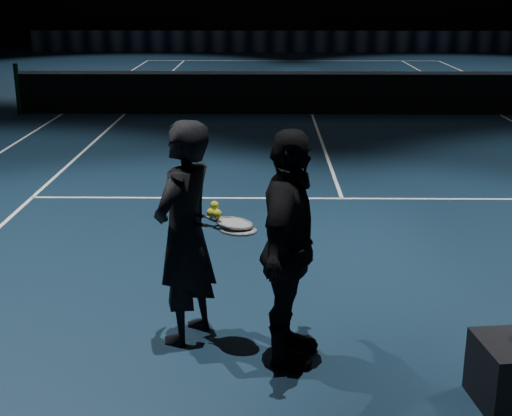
{
  "coord_description": "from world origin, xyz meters",
  "views": [
    {
      "loc": [
        -1.01,
        -15.43,
        2.68
      ],
      "look_at": [
        -1.08,
        -10.46,
        1.13
      ],
      "focal_mm": 50.0,
      "sensor_mm": 36.0,
      "label": 1
    }
  ],
  "objects": [
    {
      "name": "tennis_balls",
      "position": [
        -1.39,
        -10.4,
        1.09
      ],
      "size": [
        0.12,
        0.1,
        0.12
      ],
      "primitive_type": null,
      "color": "yellow",
      "rests_on": "racket_upper"
    },
    {
      "name": "racket_lower",
      "position": [
        -1.21,
        -10.48,
        0.97
      ],
      "size": [
        0.71,
        0.47,
        0.03
      ],
      "primitive_type": null,
      "rotation": [
        0.0,
        0.0,
        -0.4
      ],
      "color": "black",
      "rests_on": "player_a"
    },
    {
      "name": "net_tape",
      "position": [
        0.0,
        0.0,
        0.92
      ],
      "size": [
        12.8,
        0.03,
        0.07
      ],
      "primitive_type": "cube",
      "color": "white",
      "rests_on": "net_mesh"
    },
    {
      "name": "floor",
      "position": [
        0.0,
        0.0,
        0.0
      ],
      "size": [
        36.0,
        36.0,
        0.0
      ],
      "primitive_type": "plane",
      "color": "black",
      "rests_on": "ground"
    },
    {
      "name": "net_mesh",
      "position": [
        0.0,
        0.0,
        0.45
      ],
      "size": [
        12.8,
        0.02,
        0.86
      ],
      "primitive_type": "cube",
      "color": "black",
      "rests_on": "floor"
    },
    {
      "name": "player_a",
      "position": [
        -1.63,
        -10.31,
        0.88
      ],
      "size": [
        0.66,
        0.76,
        1.75
      ],
      "primitive_type": "imported",
      "rotation": [
        0.0,
        0.0,
        -2.04
      ],
      "color": "black",
      "rests_on": "floor"
    },
    {
      "name": "court_lines",
      "position": [
        0.0,
        0.0,
        0.0
      ],
      "size": [
        10.98,
        23.78,
        0.01
      ],
      "primitive_type": null,
      "color": "white",
      "rests_on": "floor"
    },
    {
      "name": "net_post_left",
      "position": [
        -6.4,
        0.0,
        0.55
      ],
      "size": [
        0.1,
        0.1,
        1.1
      ],
      "primitive_type": "cylinder",
      "color": "black",
      "rests_on": "floor"
    },
    {
      "name": "player_b",
      "position": [
        -0.84,
        -10.64,
        0.88
      ],
      "size": [
        0.65,
        1.1,
        1.75
      ],
      "primitive_type": "imported",
      "rotation": [
        0.0,
        0.0,
        1.34
      ],
      "color": "black",
      "rests_on": "floor"
    },
    {
      "name": "racket_upper",
      "position": [
        -1.24,
        -10.42,
        1.0
      ],
      "size": [
        0.71,
        0.43,
        0.1
      ],
      "primitive_type": null,
      "rotation": [
        0.0,
        0.1,
        -0.33
      ],
      "color": "black",
      "rests_on": "player_b"
    },
    {
      "name": "sponsor_backdrop",
      "position": [
        0.0,
        15.5,
        0.45
      ],
      "size": [
        22.0,
        0.15,
        0.9
      ],
      "primitive_type": "cube",
      "color": "black",
      "rests_on": "floor"
    }
  ]
}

